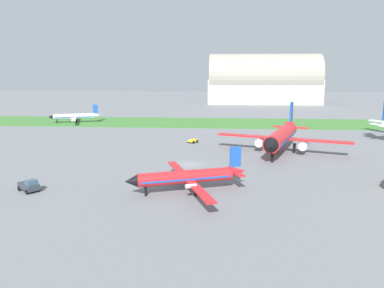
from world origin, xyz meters
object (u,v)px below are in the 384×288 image
Objects in this scene: airplane_taxiing_turboprop at (75,116)px; baggage_cart_near_gate at (193,141)px; airplane_midfield_jet at (282,136)px; pushback_tug_by_runway at (29,186)px; airplane_foreground_turboprop at (188,177)px.

baggage_cart_near_gate is at bearing 122.69° from airplane_taxiing_turboprop.
airplane_midfield_jet is 52.72m from pushback_tug_by_runway.
airplane_foreground_turboprop is 7.16× the size of baggage_cart_near_gate.
airplane_taxiing_turboprop is at bearing -96.10° from baggage_cart_near_gate.
baggage_cart_near_gate is (45.70, -35.67, -1.77)m from airplane_taxiing_turboprop.
baggage_cart_near_gate is at bearing -96.92° from airplane_midfield_jet.
airplane_midfield_jet reaches higher than pushback_tug_by_runway.
pushback_tug_by_runway is at bearing 88.00° from airplane_taxiing_turboprop.
pushback_tug_by_runway is at bearing -16.92° from airplane_foreground_turboprop.
baggage_cart_near_gate is 0.74× the size of pushback_tug_by_runway.
airplane_taxiing_turboprop is 6.98× the size of baggage_cart_near_gate.
airplane_midfield_jet is 23.45m from baggage_cart_near_gate.
airplane_taxiing_turboprop is 80.86m from airplane_midfield_jet.
airplane_foreground_turboprop is 34.83m from airplane_midfield_jet.
pushback_tug_by_runway is (-21.68, -41.29, 0.34)m from baggage_cart_near_gate.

